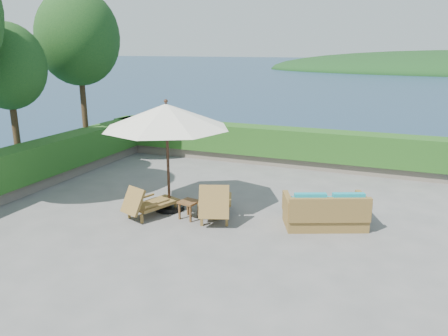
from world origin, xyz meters
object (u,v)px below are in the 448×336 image
at_px(side_table, 189,204).
at_px(wicker_loveseat, 325,213).
at_px(lounge_right, 215,202).
at_px(lounge_left, 148,203).
at_px(patio_umbrella, 166,117).

bearing_deg(side_table, wicker_loveseat, 12.78).
bearing_deg(lounge_right, lounge_left, 177.14).
height_order(side_table, wicker_loveseat, wicker_loveseat).
relative_size(lounge_left, side_table, 3.09).
bearing_deg(patio_umbrella, lounge_right, -5.29).
relative_size(patio_umbrella, side_table, 6.87).
xyz_separation_m(lounge_left, side_table, (1.02, 0.24, 0.03)).
distance_m(patio_umbrella, side_table, 2.23).
bearing_deg(side_table, lounge_left, -166.79).
bearing_deg(lounge_right, patio_umbrella, 154.56).
bearing_deg(lounge_right, side_table, -176.28).
relative_size(lounge_right, side_table, 3.67).
relative_size(side_table, wicker_loveseat, 0.24).
relative_size(patio_umbrella, lounge_left, 2.22).
height_order(patio_umbrella, lounge_right, patio_umbrella).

